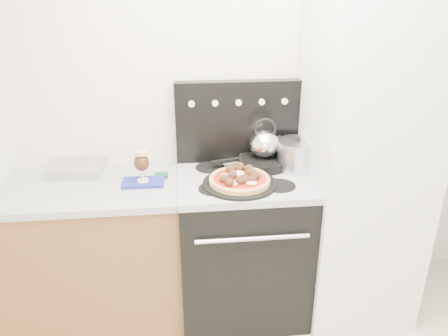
{
  "coord_description": "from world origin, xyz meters",
  "views": [
    {
      "loc": [
        -0.28,
        -1.11,
        1.96
      ],
      "look_at": [
        -0.05,
        1.05,
        1.03
      ],
      "focal_mm": 35.0,
      "sensor_mm": 36.0,
      "label": 1
    }
  ],
  "objects": [
    {
      "name": "tea_kettle",
      "position": [
        0.23,
        1.32,
        1.08
      ],
      "size": [
        0.19,
        0.19,
        0.21
      ],
      "primitive_type": null,
      "rotation": [
        0.0,
        0.0,
        -0.03
      ],
      "color": "silver",
      "rests_on": "skillet"
    },
    {
      "name": "cooktop",
      "position": [
        0.08,
        1.18,
        0.9
      ],
      "size": [
        0.76,
        0.65,
        0.04
      ],
      "primitive_type": "cube",
      "color": "#ADADB2",
      "rests_on": "stove_body"
    },
    {
      "name": "room_shell",
      "position": [
        0.0,
        0.29,
        1.25
      ],
      "size": [
        3.52,
        3.01,
        2.52
      ],
      "color": "beige",
      "rests_on": "ground"
    },
    {
      "name": "stock_pot",
      "position": [
        0.41,
        1.25,
        1.01
      ],
      "size": [
        0.24,
        0.24,
        0.17
      ],
      "primitive_type": "cylinder",
      "rotation": [
        0.0,
        0.0,
        0.02
      ],
      "color": "silver",
      "rests_on": "cooktop"
    },
    {
      "name": "beer_glass",
      "position": [
        -0.5,
        1.18,
        1.01
      ],
      "size": [
        0.11,
        0.11,
        0.19
      ],
      "primitive_type": null,
      "rotation": [
        0.0,
        0.0,
        0.29
      ],
      "color": "#351E0C",
      "rests_on": "oven_mitt"
    },
    {
      "name": "fridge",
      "position": [
        0.78,
        1.15,
        0.95
      ],
      "size": [
        0.64,
        0.68,
        1.9
      ],
      "primitive_type": "cube",
      "color": "silver",
      "rests_on": "ground"
    },
    {
      "name": "skillet",
      "position": [
        0.23,
        1.32,
        0.95
      ],
      "size": [
        0.38,
        0.38,
        0.06
      ],
      "primitive_type": "cylinder",
      "rotation": [
        0.0,
        0.0,
        0.25
      ],
      "color": "black",
      "rests_on": "cooktop"
    },
    {
      "name": "foil_sheet",
      "position": [
        -0.89,
        1.37,
        0.93
      ],
      "size": [
        0.33,
        0.26,
        0.06
      ],
      "primitive_type": "cube",
      "rotation": [
        0.0,
        0.0,
        -0.12
      ],
      "color": "silver",
      "rests_on": "countertop"
    },
    {
      "name": "pizza_pan",
      "position": [
        0.04,
        1.07,
        0.93
      ],
      "size": [
        0.51,
        0.51,
        0.01
      ],
      "primitive_type": "cylinder",
      "rotation": [
        0.0,
        0.0,
        0.27
      ],
      "color": "black",
      "rests_on": "cooktop"
    },
    {
      "name": "oven_mitt",
      "position": [
        -0.5,
        1.18,
        0.91
      ],
      "size": [
        0.24,
        0.14,
        0.02
      ],
      "primitive_type": "cube",
      "rotation": [
        0.0,
        0.0,
        -0.02
      ],
      "color": "navy",
      "rests_on": "countertop"
    },
    {
      "name": "pizza",
      "position": [
        0.04,
        1.07,
        0.96
      ],
      "size": [
        0.4,
        0.4,
        0.05
      ],
      "primitive_type": null,
      "rotation": [
        0.0,
        0.0,
        0.18
      ],
      "color": "#DBB764",
      "rests_on": "pizza_pan"
    },
    {
      "name": "stove_body",
      "position": [
        0.08,
        1.18,
        0.44
      ],
      "size": [
        0.76,
        0.65,
        0.88
      ],
      "primitive_type": "cube",
      "color": "black",
      "rests_on": "ground"
    },
    {
      "name": "base_cabinet",
      "position": [
        -1.02,
        1.2,
        0.43
      ],
      "size": [
        1.45,
        0.6,
        0.86
      ],
      "primitive_type": "cube",
      "color": "brown",
      "rests_on": "ground"
    },
    {
      "name": "countertop",
      "position": [
        -1.02,
        1.2,
        0.88
      ],
      "size": [
        1.48,
        0.63,
        0.04
      ],
      "primitive_type": "cube",
      "color": "#A6A6AB",
      "rests_on": "base_cabinet"
    },
    {
      "name": "backguard",
      "position": [
        0.08,
        1.45,
        1.17
      ],
      "size": [
        0.76,
        0.08,
        0.5
      ],
      "primitive_type": "cube",
      "color": "black",
      "rests_on": "cooktop"
    }
  ]
}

